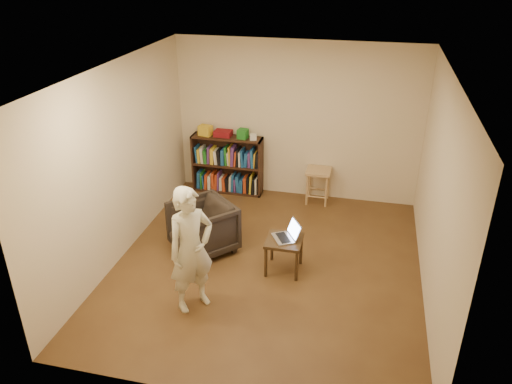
% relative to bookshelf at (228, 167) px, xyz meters
% --- Properties ---
extents(floor, '(4.50, 4.50, 0.00)m').
position_rel_bookshelf_xyz_m(floor, '(1.14, -2.09, -0.44)').
color(floor, '#4B2E18').
rests_on(floor, ground).
extents(ceiling, '(4.50, 4.50, 0.00)m').
position_rel_bookshelf_xyz_m(ceiling, '(1.14, -2.09, 2.16)').
color(ceiling, white).
rests_on(ceiling, wall_back).
extents(wall_back, '(4.00, 0.00, 4.00)m').
position_rel_bookshelf_xyz_m(wall_back, '(1.14, 0.16, 0.86)').
color(wall_back, beige).
rests_on(wall_back, floor).
extents(wall_left, '(0.00, 4.50, 4.50)m').
position_rel_bookshelf_xyz_m(wall_left, '(-0.86, -2.09, 0.86)').
color(wall_left, beige).
rests_on(wall_left, floor).
extents(wall_right, '(0.00, 4.50, 4.50)m').
position_rel_bookshelf_xyz_m(wall_right, '(3.14, -2.09, 0.86)').
color(wall_right, beige).
rests_on(wall_right, floor).
extents(bookshelf, '(1.20, 0.30, 1.00)m').
position_rel_bookshelf_xyz_m(bookshelf, '(0.00, 0.00, 0.00)').
color(bookshelf, black).
rests_on(bookshelf, floor).
extents(box_yellow, '(0.24, 0.19, 0.17)m').
position_rel_bookshelf_xyz_m(box_yellow, '(-0.37, -0.02, 0.65)').
color(box_yellow, yellow).
rests_on(box_yellow, bookshelf).
extents(red_cloth, '(0.29, 0.22, 0.10)m').
position_rel_bookshelf_xyz_m(red_cloth, '(-0.07, 0.01, 0.61)').
color(red_cloth, maroon).
rests_on(red_cloth, bookshelf).
extents(box_green, '(0.18, 0.18, 0.16)m').
position_rel_bookshelf_xyz_m(box_green, '(0.28, -0.02, 0.64)').
color(box_green, '#1F7522').
rests_on(box_green, bookshelf).
extents(box_white, '(0.13, 0.13, 0.09)m').
position_rel_bookshelf_xyz_m(box_white, '(0.46, -0.04, 0.60)').
color(box_white, silver).
rests_on(box_white, bookshelf).
extents(stool, '(0.40, 0.40, 0.58)m').
position_rel_bookshelf_xyz_m(stool, '(1.57, -0.06, 0.03)').
color(stool, '#AA8552').
rests_on(stool, floor).
extents(armchair, '(1.11, 1.11, 0.72)m').
position_rel_bookshelf_xyz_m(armchair, '(0.19, -1.92, -0.08)').
color(armchair, black).
rests_on(armchair, floor).
extents(side_table, '(0.46, 0.46, 0.47)m').
position_rel_bookshelf_xyz_m(side_table, '(1.38, -2.14, -0.05)').
color(side_table, black).
rests_on(side_table, floor).
extents(laptop, '(0.42, 0.43, 0.23)m').
position_rel_bookshelf_xyz_m(laptop, '(1.41, -2.10, 0.08)').
color(laptop, silver).
rests_on(laptop, side_table).
extents(person, '(0.65, 0.67, 1.54)m').
position_rel_bookshelf_xyz_m(person, '(0.47, -3.09, 0.33)').
color(person, beige).
rests_on(person, floor).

